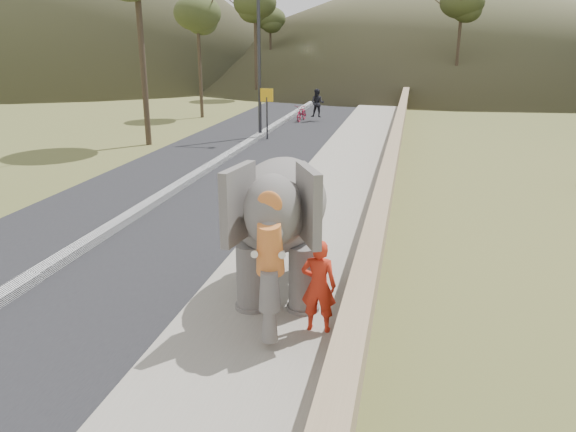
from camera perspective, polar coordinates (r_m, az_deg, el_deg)
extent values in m
plane|color=olive|center=(10.08, -1.88, -10.20)|extent=(160.00, 160.00, 0.00)
cube|color=black|center=(20.52, -8.55, 4.33)|extent=(7.00, 120.00, 0.03)
cube|color=black|center=(20.50, -8.56, 4.59)|extent=(0.35, 120.00, 0.22)
cube|color=#9E9687|center=(19.32, 5.48, 3.79)|extent=(3.00, 120.00, 0.15)
cube|color=tan|center=(19.09, 10.45, 4.86)|extent=(0.30, 120.00, 1.10)
cylinder|color=#2D2C31|center=(27.38, -2.96, 16.27)|extent=(0.16, 0.16, 8.00)
cylinder|color=#2D2D33|center=(26.95, -2.14, 9.85)|extent=(0.08, 0.08, 2.00)
cube|color=gold|center=(26.82, -2.17, 12.18)|extent=(0.60, 0.05, 0.60)
cone|color=brown|center=(78.69, 15.35, 18.88)|extent=(80.00, 80.00, 14.00)
imported|color=red|center=(9.03, 3.13, -7.08)|extent=(0.57, 0.38, 1.57)
imported|color=maroon|center=(33.09, 1.40, 10.41)|extent=(0.71, 1.81, 0.94)
imported|color=black|center=(32.86, 3.02, 11.37)|extent=(0.81, 0.65, 1.61)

